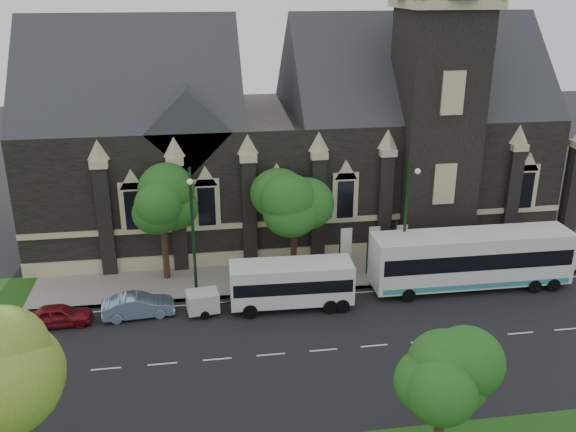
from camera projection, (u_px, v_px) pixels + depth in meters
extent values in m
plane|color=black|center=(271.00, 355.00, 35.09)|extent=(160.00, 160.00, 0.00)
cube|color=gray|center=(254.00, 279.00, 43.85)|extent=(80.00, 5.00, 0.15)
cube|color=black|center=(288.00, 169.00, 51.92)|extent=(40.00, 15.00, 10.00)
cube|color=#2D3035|center=(136.00, 114.00, 48.45)|extent=(16.00, 15.00, 15.00)
cube|color=#2D3035|center=(408.00, 106.00, 51.58)|extent=(20.00, 15.00, 15.00)
cube|color=#2D3035|center=(188.00, 124.00, 44.86)|extent=(6.00, 6.00, 6.00)
cube|color=black|center=(434.00, 134.00, 46.38)|extent=(5.50, 5.50, 18.00)
cube|color=tan|center=(445.00, 3.00, 43.13)|extent=(6.20, 6.20, 0.60)
cube|color=tan|center=(304.00, 222.00, 45.59)|extent=(40.00, 0.22, 0.40)
cube|color=tan|center=(304.00, 254.00, 46.51)|extent=(40.00, 0.25, 1.20)
cube|color=black|center=(277.00, 203.00, 44.61)|extent=(1.20, 0.12, 2.80)
sphere|color=olive|center=(0.00, 342.00, 23.42)|extent=(3.12, 3.12, 3.12)
sphere|color=#23571B|center=(444.00, 377.00, 25.58)|extent=(3.20, 3.20, 3.20)
sphere|color=#23571B|center=(454.00, 355.00, 26.01)|extent=(2.40, 2.40, 2.40)
cylinder|color=black|center=(294.00, 246.00, 44.53)|extent=(0.44, 0.44, 3.96)
sphere|color=#23571B|center=(294.00, 197.00, 43.23)|extent=(3.84, 3.84, 3.84)
sphere|color=#23571B|center=(302.00, 184.00, 43.75)|extent=(2.88, 2.88, 2.88)
cylinder|color=black|center=(166.00, 254.00, 43.25)|extent=(0.44, 0.44, 3.96)
sphere|color=#23571B|center=(162.00, 205.00, 41.98)|extent=(3.68, 3.68, 3.68)
sphere|color=#23571B|center=(172.00, 191.00, 42.47)|extent=(2.76, 2.76, 2.76)
cylinder|color=black|center=(405.00, 223.00, 41.67)|extent=(0.20, 0.20, 9.00)
cylinder|color=black|center=(413.00, 166.00, 39.45)|extent=(0.10, 1.60, 0.10)
sphere|color=silver|center=(418.00, 171.00, 38.75)|extent=(0.36, 0.36, 0.36)
cylinder|color=black|center=(193.00, 236.00, 39.68)|extent=(0.20, 0.20, 9.00)
cylinder|color=black|center=(190.00, 176.00, 37.46)|extent=(0.10, 1.60, 0.10)
sphere|color=silver|center=(190.00, 182.00, 36.76)|extent=(0.36, 0.36, 0.36)
cylinder|color=black|center=(340.00, 251.00, 43.56)|extent=(0.10, 0.10, 4.00)
cube|color=white|center=(346.00, 243.00, 43.41)|extent=(0.80, 0.04, 2.20)
cylinder|color=black|center=(367.00, 249.00, 43.85)|extent=(0.10, 0.10, 4.00)
cube|color=white|center=(374.00, 241.00, 43.70)|extent=(0.80, 0.04, 2.20)
cylinder|color=black|center=(395.00, 248.00, 44.13)|extent=(0.10, 0.10, 4.00)
cube|color=white|center=(401.00, 240.00, 43.98)|extent=(0.80, 0.04, 2.20)
cube|color=white|center=(471.00, 258.00, 42.08)|extent=(13.54, 2.91, 3.49)
cube|color=black|center=(472.00, 254.00, 41.99)|extent=(13.00, 2.94, 1.10)
cube|color=teal|center=(469.00, 277.00, 42.59)|extent=(13.00, 2.93, 0.35)
cylinder|color=black|center=(409.00, 295.00, 40.75)|extent=(0.90, 0.29, 0.90)
cylinder|color=black|center=(395.00, 276.00, 43.36)|extent=(0.90, 0.29, 0.90)
cylinder|color=black|center=(535.00, 286.00, 41.95)|extent=(0.90, 0.29, 0.90)
cylinder|color=black|center=(514.00, 268.00, 44.55)|extent=(0.90, 0.29, 0.90)
cylinder|color=black|center=(553.00, 285.00, 42.13)|extent=(0.90, 0.29, 0.90)
cylinder|color=black|center=(532.00, 267.00, 44.74)|extent=(0.90, 0.29, 0.90)
cube|color=white|center=(291.00, 282.00, 39.73)|extent=(7.85, 2.70, 2.55)
cube|color=black|center=(291.00, 280.00, 39.68)|extent=(7.54, 2.73, 0.84)
cylinder|color=black|center=(250.00, 312.00, 38.74)|extent=(0.91, 0.31, 0.90)
cylinder|color=black|center=(248.00, 293.00, 41.01)|extent=(0.91, 0.31, 0.90)
cylinder|color=black|center=(330.00, 307.00, 39.31)|extent=(0.91, 0.31, 0.90)
cylinder|color=black|center=(324.00, 289.00, 41.58)|extent=(0.91, 0.31, 0.90)
cylinder|color=black|center=(343.00, 306.00, 39.39)|extent=(0.91, 0.31, 0.90)
cylinder|color=black|center=(335.00, 288.00, 41.66)|extent=(0.91, 0.31, 0.90)
cube|color=silver|center=(203.00, 301.00, 39.12)|extent=(2.12, 1.70, 1.26)
cylinder|color=black|center=(205.00, 315.00, 38.68)|extent=(0.56, 0.26, 0.54)
cylinder|color=black|center=(201.00, 304.00, 39.99)|extent=(0.56, 0.26, 0.54)
cylinder|color=black|center=(223.00, 303.00, 39.57)|extent=(1.17, 0.23, 0.08)
imported|color=#7D98B5|center=(138.00, 306.00, 38.88)|extent=(4.56, 1.94, 1.46)
imported|color=maroon|center=(59.00, 315.00, 37.90)|extent=(4.00, 1.75, 1.34)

